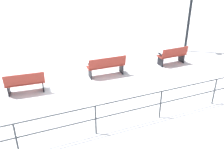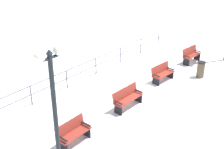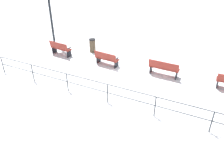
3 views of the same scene
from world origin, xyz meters
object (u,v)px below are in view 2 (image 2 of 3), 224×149
bench_second (127,98)px  trash_bin (201,69)px  bench_third (162,73)px  bench_fourth (191,55)px  lamppost_near (53,94)px  bench_nearest (73,133)px

bench_second → trash_bin: (1.15, 5.08, -0.03)m
bench_third → trash_bin: trash_bin is taller
bench_fourth → lamppost_near: 12.14m
bench_second → bench_fourth: (-0.22, 6.68, 0.00)m
bench_second → bench_fourth: 6.69m
bench_third → trash_bin: (1.37, 1.74, 0.00)m
lamppost_near → trash_bin: lamppost_near is taller
bench_fourth → trash_bin: (1.37, -1.60, -0.04)m
bench_second → lamppost_near: lamppost_near is taller
bench_fourth → trash_bin: bearing=-44.2°
bench_nearest → trash_bin: 8.50m
bench_third → bench_fourth: (-0.00, 3.34, 0.04)m
bench_second → trash_bin: 5.21m
bench_third → bench_nearest: bearing=-82.8°
bench_second → lamppost_near: bearing=-74.1°
bench_third → lamppost_near: size_ratio=0.32×
bench_third → lamppost_near: bearing=-74.8°
bench_fourth → lamppost_near: size_ratio=0.32×
lamppost_near → bench_fourth: bearing=97.2°
bench_fourth → lamppost_near: bearing=-77.7°
bench_nearest → bench_second: size_ratio=0.85×
trash_bin → bench_second: bearing=-102.8°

